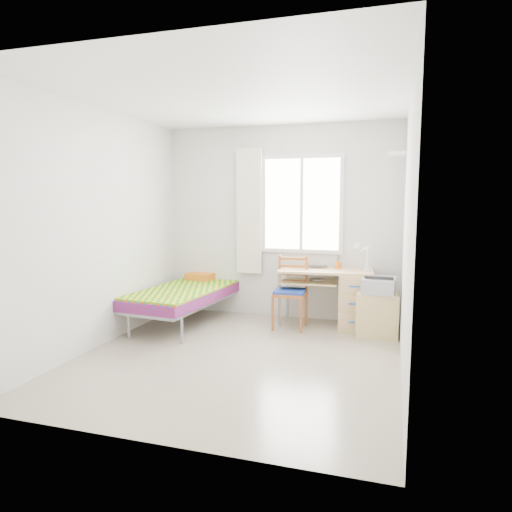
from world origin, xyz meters
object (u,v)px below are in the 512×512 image
Objects in this scene: bed at (188,293)px; chair at (291,288)px; printer at (379,285)px; desk at (350,297)px; cabinet at (377,314)px.

bed is 2.11× the size of chair.
chair is 2.05× the size of printer.
desk is at bearing 14.48° from bed.
printer is at bearing -50.78° from cabinet.
cabinet is 1.18× the size of printer.
bed is at bearing 179.29° from cabinet.
bed is at bearing -176.07° from desk.
bed is 2.46m from printer.
chair reaches higher than desk.
chair is at bearing 175.09° from cabinet.
cabinet is at bearing -5.87° from chair.
printer reaches higher than cabinet.
bed reaches higher than printer.
desk is 0.49m from printer.
printer is at bearing -6.84° from chair.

